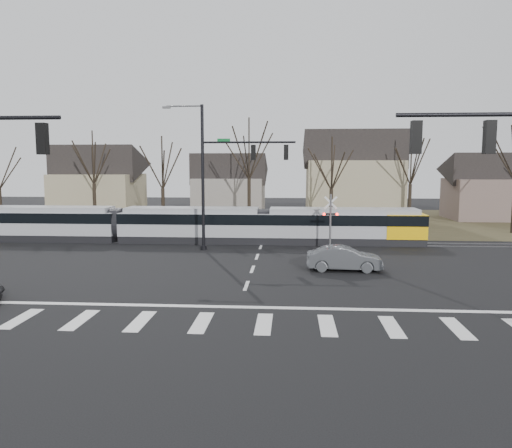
{
  "coord_description": "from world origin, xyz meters",
  "views": [
    {
      "loc": [
        2.17,
        -22.4,
        6.02
      ],
      "look_at": [
        0.0,
        9.0,
        2.3
      ],
      "focal_mm": 35.0,
      "sensor_mm": 36.0,
      "label": 1
    }
  ],
  "objects": [
    {
      "name": "ground",
      "position": [
        0.0,
        0.0,
        0.0
      ],
      "size": [
        140.0,
        140.0,
        0.0
      ],
      "primitive_type": "plane",
      "color": "black"
    },
    {
      "name": "house_c",
      "position": [
        9.0,
        33.0,
        5.23
      ],
      "size": [
        10.8,
        8.64,
        10.1
      ],
      "color": "gray",
      "rests_on": "ground"
    },
    {
      "name": "tram",
      "position": [
        -5.65,
        16.0,
        1.49
      ],
      "size": [
        36.05,
        2.68,
        2.73
      ],
      "color": "gray",
      "rests_on": "ground"
    },
    {
      "name": "house_b",
      "position": [
        -5.0,
        36.0,
        3.97
      ],
      "size": [
        8.64,
        7.56,
        7.65
      ],
      "color": "slate",
      "rests_on": "ground"
    },
    {
      "name": "house_d",
      "position": [
        24.0,
        35.0,
        3.97
      ],
      "size": [
        8.64,
        7.56,
        7.65
      ],
      "color": "brown",
      "rests_on": "ground"
    },
    {
      "name": "rail_crossing_signal",
      "position": [
        5.0,
        12.79,
        1.89
      ],
      "size": [
        1.08,
        0.36,
        4.0
      ],
      "color": "#59595B",
      "rests_on": "ground"
    },
    {
      "name": "tree_row",
      "position": [
        2.0,
        26.0,
        5.0
      ],
      "size": [
        59.2,
        7.2,
        10.0
      ],
      "color": "black",
      "rests_on": "ground"
    },
    {
      "name": "rail_pair",
      "position": [
        0.0,
        15.8,
        0.03
      ],
      "size": [
        90.0,
        1.52,
        0.06
      ],
      "color": "#59595E",
      "rests_on": "ground"
    },
    {
      "name": "signal_pole_far",
      "position": [
        -2.41,
        12.5,
        5.7
      ],
      "size": [
        9.28,
        0.44,
        10.2
      ],
      "color": "black",
      "rests_on": "ground"
    },
    {
      "name": "stop_line",
      "position": [
        0.0,
        -1.8,
        0.01
      ],
      "size": [
        28.0,
        0.35,
        0.01
      ],
      "primitive_type": "cube",
      "color": "silver",
      "rests_on": "ground"
    },
    {
      "name": "grass_verge",
      "position": [
        0.0,
        32.0,
        0.01
      ],
      "size": [
        140.0,
        28.0,
        0.01
      ],
      "primitive_type": "cube",
      "color": "#38331E",
      "rests_on": "ground"
    },
    {
      "name": "lane_dashes",
      "position": [
        0.0,
        16.0,
        0.01
      ],
      "size": [
        0.18,
        30.0,
        0.01
      ],
      "color": "silver",
      "rests_on": "ground"
    },
    {
      "name": "crosswalk",
      "position": [
        0.0,
        -4.0,
        0.01
      ],
      "size": [
        27.0,
        2.6,
        0.01
      ],
      "color": "silver",
      "rests_on": "ground"
    },
    {
      "name": "house_a",
      "position": [
        -20.0,
        34.0,
        4.46
      ],
      "size": [
        9.72,
        8.64,
        8.6
      ],
      "color": "gray",
      "rests_on": "ground"
    },
    {
      "name": "sedan",
      "position": [
        5.28,
        6.03,
        0.7
      ],
      "size": [
        1.82,
        4.39,
        1.41
      ],
      "primitive_type": "imported",
      "rotation": [
        0.0,
        0.0,
        1.53
      ],
      "color": "#45484C",
      "rests_on": "ground"
    }
  ]
}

